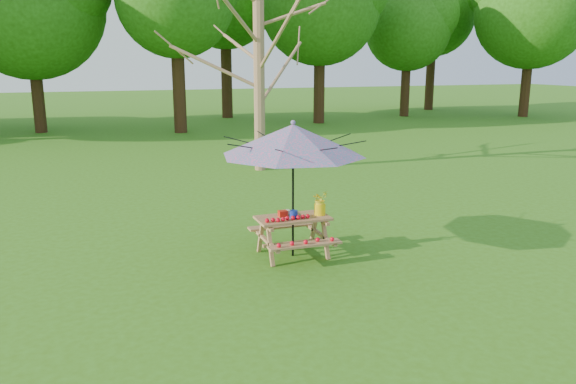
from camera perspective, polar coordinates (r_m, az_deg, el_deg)
name	(u,v)px	position (r m, az deg, el deg)	size (l,w,h in m)	color
ground	(188,377)	(6.18, -10.11, -18.06)	(120.00, 120.00, 0.00)	#386A14
picnic_table	(293,237)	(9.37, 0.50, -4.57)	(1.20, 1.32, 0.67)	#966343
patio_umbrella	(293,140)	(9.01, 0.52, 5.31)	(2.81, 2.81, 2.27)	black
produce_bins	(288,214)	(9.27, 0.03, -2.21)	(0.27, 0.40, 0.13)	red
tomatoes_row	(288,219)	(9.05, 0.01, -2.71)	(0.77, 0.13, 0.07)	red
flower_bucket	(320,202)	(9.37, 3.27, -1.02)	(0.32, 0.31, 0.41)	yellow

